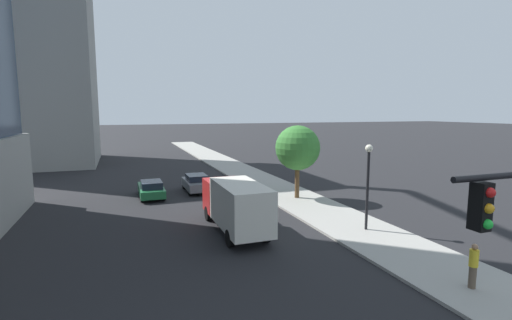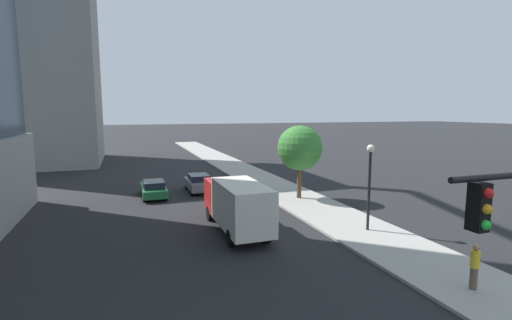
{
  "view_description": "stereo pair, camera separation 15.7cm",
  "coord_description": "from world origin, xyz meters",
  "px_view_note": "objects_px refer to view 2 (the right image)",
  "views": [
    {
      "loc": [
        -4.37,
        -3.27,
        7.03
      ],
      "look_at": [
        0.64,
        10.3,
        5.11
      ],
      "focal_mm": 26.02,
      "sensor_mm": 36.0,
      "label": 1
    },
    {
      "loc": [
        -4.22,
        -3.32,
        7.03
      ],
      "look_at": [
        0.64,
        10.3,
        5.11
      ],
      "focal_mm": 26.02,
      "sensor_mm": 36.0,
      "label": 2
    }
  ],
  "objects_px": {
    "construction_building": "(30,36)",
    "box_truck": "(237,203)",
    "car_gray": "(199,183)",
    "car_green": "(154,189)",
    "street_tree": "(300,148)",
    "street_lamp": "(370,173)",
    "pedestrian_yellow_shirt": "(474,266)"
  },
  "relations": [
    {
      "from": "street_tree",
      "to": "car_green",
      "type": "relative_size",
      "value": 1.22
    },
    {
      "from": "car_green",
      "to": "box_truck",
      "type": "relative_size",
      "value": 0.64
    },
    {
      "from": "car_green",
      "to": "street_lamp",
      "type": "bearing_deg",
      "value": -50.51
    },
    {
      "from": "box_truck",
      "to": "pedestrian_yellow_shirt",
      "type": "distance_m",
      "value": 12.09
    },
    {
      "from": "construction_building",
      "to": "street_tree",
      "type": "bearing_deg",
      "value": -51.61
    },
    {
      "from": "box_truck",
      "to": "pedestrian_yellow_shirt",
      "type": "bearing_deg",
      "value": -57.2
    },
    {
      "from": "street_lamp",
      "to": "pedestrian_yellow_shirt",
      "type": "height_order",
      "value": "street_lamp"
    },
    {
      "from": "pedestrian_yellow_shirt",
      "to": "street_tree",
      "type": "bearing_deg",
      "value": 88.49
    },
    {
      "from": "car_gray",
      "to": "pedestrian_yellow_shirt",
      "type": "xyz_separation_m",
      "value": [
        6.54,
        -21.84,
        0.3
      ]
    },
    {
      "from": "street_lamp",
      "to": "box_truck",
      "type": "bearing_deg",
      "value": 159.66
    },
    {
      "from": "car_green",
      "to": "car_gray",
      "type": "bearing_deg",
      "value": 12.97
    },
    {
      "from": "construction_building",
      "to": "car_green",
      "type": "xyz_separation_m",
      "value": [
        12.89,
        -25.21,
        -15.9
      ]
    },
    {
      "from": "car_gray",
      "to": "car_green",
      "type": "distance_m",
      "value": 4.01
    },
    {
      "from": "box_truck",
      "to": "construction_building",
      "type": "bearing_deg",
      "value": 115.03
    },
    {
      "from": "car_gray",
      "to": "box_truck",
      "type": "relative_size",
      "value": 0.59
    },
    {
      "from": "street_lamp",
      "to": "car_green",
      "type": "height_order",
      "value": "street_lamp"
    },
    {
      "from": "street_tree",
      "to": "pedestrian_yellow_shirt",
      "type": "relative_size",
      "value": 3.22
    },
    {
      "from": "construction_building",
      "to": "car_green",
      "type": "relative_size",
      "value": 8.59
    },
    {
      "from": "construction_building",
      "to": "car_gray",
      "type": "distance_m",
      "value": 33.52
    },
    {
      "from": "street_lamp",
      "to": "car_gray",
      "type": "distance_m",
      "value": 16.25
    },
    {
      "from": "construction_building",
      "to": "car_green",
      "type": "bearing_deg",
      "value": -62.91
    },
    {
      "from": "street_tree",
      "to": "car_green",
      "type": "bearing_deg",
      "value": 156.22
    },
    {
      "from": "car_gray",
      "to": "construction_building",
      "type": "bearing_deg",
      "value": 124.66
    },
    {
      "from": "car_gray",
      "to": "car_green",
      "type": "height_order",
      "value": "car_gray"
    },
    {
      "from": "construction_building",
      "to": "street_tree",
      "type": "xyz_separation_m",
      "value": [
        23.77,
        -30.0,
        -12.47
      ]
    },
    {
      "from": "construction_building",
      "to": "car_green",
      "type": "distance_m",
      "value": 32.47
    },
    {
      "from": "street_lamp",
      "to": "car_green",
      "type": "relative_size",
      "value": 1.05
    },
    {
      "from": "construction_building",
      "to": "car_gray",
      "type": "height_order",
      "value": "construction_building"
    },
    {
      "from": "car_green",
      "to": "street_tree",
      "type": "bearing_deg",
      "value": -23.78
    },
    {
      "from": "box_truck",
      "to": "car_gray",
      "type": "bearing_deg",
      "value": 90.0
    },
    {
      "from": "construction_building",
      "to": "box_truck",
      "type": "height_order",
      "value": "construction_building"
    },
    {
      "from": "street_lamp",
      "to": "car_gray",
      "type": "xyz_separation_m",
      "value": [
        -7.16,
        14.34,
        -2.71
      ]
    }
  ]
}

